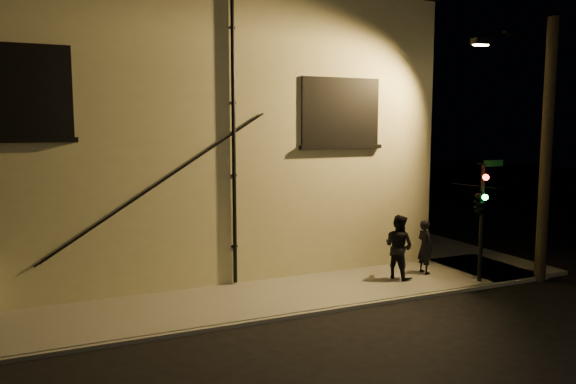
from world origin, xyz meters
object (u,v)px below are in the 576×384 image
pedestrian_a (425,247)px  pedestrian_b (399,247)px  traffic_signal (480,201)px  streetlamp_pole (543,145)px

pedestrian_a → pedestrian_b: (-1.07, -0.15, 0.13)m
pedestrian_b → traffic_signal: 2.62m
traffic_signal → pedestrian_a: bearing=115.6°
pedestrian_a → traffic_signal: bearing=-155.3°
pedestrian_a → pedestrian_b: bearing=96.9°
pedestrian_b → streetlamp_pole: (3.84, -1.56, 2.96)m
pedestrian_b → streetlamp_pole: bearing=-131.5°
pedestrian_a → traffic_signal: 2.24m
pedestrian_a → streetlamp_pole: bearing=-122.5°
streetlamp_pole → pedestrian_b: bearing=157.9°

